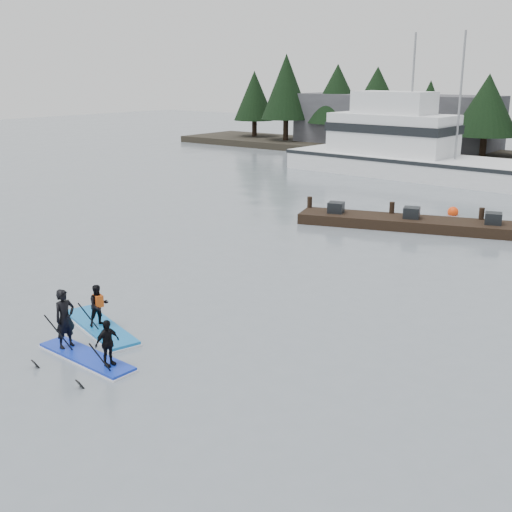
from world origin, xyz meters
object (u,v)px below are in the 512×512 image
Objects in this scene: floating_dock at (457,227)px; paddleboard_solo at (99,317)px; paddleboard_duo at (83,337)px; fishing_boat_large at (412,164)px.

floating_dock is 17.47m from paddleboard_solo.
paddleboard_solo is at bearing 131.62° from paddleboard_duo.
paddleboard_solo reaches higher than floating_dock.
paddleboard_solo is 1.88m from paddleboard_duo.
fishing_boat_large is 33.11m from paddleboard_duo.
floating_dock is 4.67× the size of paddleboard_duo.
paddleboard_duo is at bearing -34.30° from paddleboard_solo.
paddleboard_solo is (-3.43, -17.13, 0.13)m from floating_dock.
paddleboard_solo is 1.15× the size of paddleboard_duo.
fishing_boat_large is at bearing 103.36° from floating_dock.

